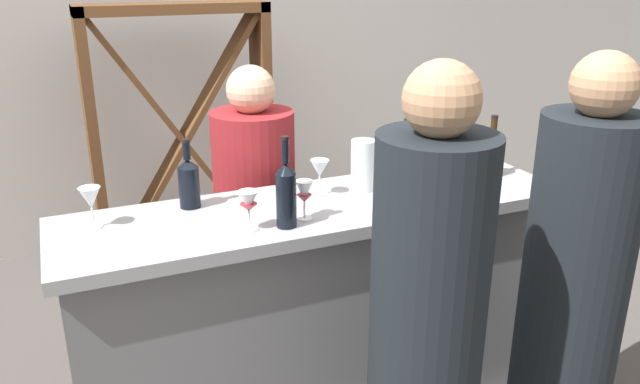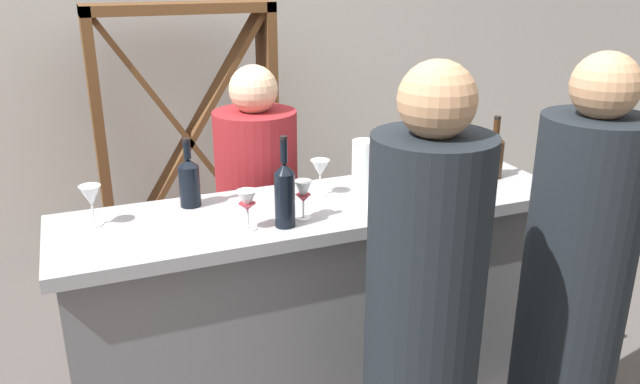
% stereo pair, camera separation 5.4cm
% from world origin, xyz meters
% --- Properties ---
extents(back_wall, '(8.00, 0.10, 2.80)m').
position_xyz_m(back_wall, '(0.00, 2.20, 1.40)').
color(back_wall, '#BCB7B2').
rests_on(back_wall, ground).
extents(bar_counter, '(2.07, 0.56, 0.96)m').
position_xyz_m(bar_counter, '(0.00, 0.00, 0.48)').
color(bar_counter, slate).
rests_on(bar_counter, ground).
extents(wine_rack, '(1.10, 0.28, 1.64)m').
position_xyz_m(wine_rack, '(-0.22, 1.65, 0.82)').
color(wine_rack, brown).
rests_on(wine_rack, ground).
extents(wine_bottle_leftmost_near_black, '(0.08, 0.08, 0.28)m').
position_xyz_m(wine_bottle_leftmost_near_black, '(-0.48, 0.17, 1.06)').
color(wine_bottle_leftmost_near_black, black).
rests_on(wine_bottle_leftmost_near_black, bar_counter).
extents(wine_bottle_second_left_near_black, '(0.08, 0.08, 0.34)m').
position_xyz_m(wine_bottle_second_left_near_black, '(-0.20, -0.16, 1.08)').
color(wine_bottle_second_left_near_black, black).
rests_on(wine_bottle_second_left_near_black, bar_counter).
extents(wine_bottle_center_clear_pale, '(0.07, 0.07, 0.30)m').
position_xyz_m(wine_bottle_center_clear_pale, '(0.40, 0.03, 1.07)').
color(wine_bottle_center_clear_pale, '#B7C6B2').
rests_on(wine_bottle_center_clear_pale, bar_counter).
extents(wine_bottle_second_right_clear_pale, '(0.08, 0.08, 0.31)m').
position_xyz_m(wine_bottle_second_right_clear_pale, '(0.44, -0.15, 1.07)').
color(wine_bottle_second_right_clear_pale, '#B7C6B2').
rests_on(wine_bottle_second_right_clear_pale, bar_counter).
extents(wine_bottle_rightmost_olive_green, '(0.07, 0.07, 0.33)m').
position_xyz_m(wine_bottle_rightmost_olive_green, '(0.60, 0.08, 1.08)').
color(wine_bottle_rightmost_olive_green, '#193D1E').
rests_on(wine_bottle_rightmost_olive_green, bar_counter).
extents(wine_bottle_far_right_amber_brown, '(0.08, 0.08, 0.28)m').
position_xyz_m(wine_bottle_far_right_amber_brown, '(0.84, 0.02, 1.06)').
color(wine_bottle_far_right_amber_brown, '#331E0F').
rests_on(wine_bottle_far_right_amber_brown, bar_counter).
extents(wine_glass_near_left, '(0.07, 0.07, 0.15)m').
position_xyz_m(wine_glass_near_left, '(-0.34, -0.14, 1.06)').
color(wine_glass_near_left, white).
rests_on(wine_glass_near_left, bar_counter).
extents(wine_glass_near_center, '(0.07, 0.07, 0.15)m').
position_xyz_m(wine_glass_near_center, '(-0.12, -0.12, 1.05)').
color(wine_glass_near_center, white).
rests_on(wine_glass_near_center, bar_counter).
extents(wine_glass_near_right, '(0.08, 0.08, 0.15)m').
position_xyz_m(wine_glass_near_right, '(0.04, 0.09, 1.07)').
color(wine_glass_near_right, white).
rests_on(wine_glass_near_right, bar_counter).
extents(wine_glass_far_left, '(0.08, 0.08, 0.15)m').
position_xyz_m(wine_glass_far_left, '(-0.85, 0.11, 1.07)').
color(wine_glass_far_left, white).
rests_on(wine_glass_far_left, bar_counter).
extents(water_pitcher, '(0.10, 0.10, 0.22)m').
position_xyz_m(water_pitcher, '(0.23, 0.08, 1.06)').
color(water_pitcher, silver).
rests_on(water_pitcher, bar_counter).
extents(person_left_guest, '(0.37, 0.37, 1.62)m').
position_xyz_m(person_left_guest, '(0.07, -0.70, 0.75)').
color(person_left_guest, black).
rests_on(person_left_guest, ground).
extents(person_center_guest, '(0.42, 0.42, 1.60)m').
position_xyz_m(person_center_guest, '(0.74, -0.64, 0.74)').
color(person_center_guest, black).
rests_on(person_center_guest, ground).
extents(person_right_guest, '(0.48, 0.48, 1.43)m').
position_xyz_m(person_right_guest, '(-0.09, 0.58, 0.65)').
color(person_right_guest, maroon).
rests_on(person_right_guest, ground).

